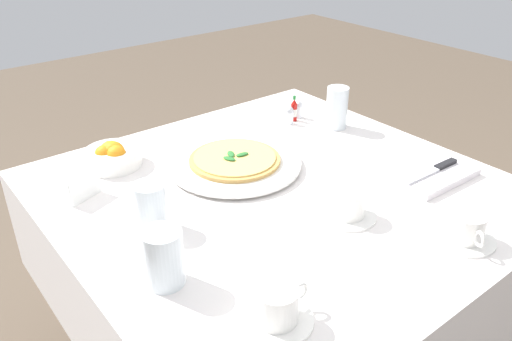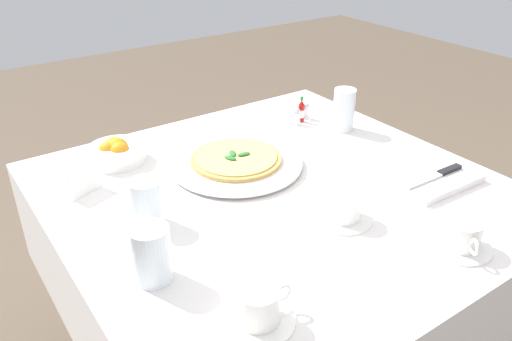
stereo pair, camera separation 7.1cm
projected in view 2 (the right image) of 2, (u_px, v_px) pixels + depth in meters
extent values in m
cube|color=white|center=(277.00, 192.00, 1.28)|extent=(1.04, 1.04, 0.02)
cube|color=white|center=(184.00, 166.00, 1.73)|extent=(1.04, 0.01, 0.28)
cube|color=white|center=(409.00, 186.00, 1.61)|extent=(0.01, 1.04, 0.28)
cube|color=white|center=(81.00, 325.00, 1.10)|extent=(0.01, 1.04, 0.28)
cylinder|color=brown|center=(298.00, 196.00, 1.98)|extent=(0.06, 0.06, 0.71)
cylinder|color=brown|center=(76.00, 280.00, 1.55)|extent=(0.06, 0.06, 0.71)
cylinder|color=brown|center=(501.00, 333.00, 1.36)|extent=(0.06, 0.06, 0.71)
cylinder|color=white|center=(236.00, 165.00, 1.38)|extent=(0.21, 0.21, 0.01)
cylinder|color=white|center=(236.00, 162.00, 1.37)|extent=(0.35, 0.35, 0.01)
cylinder|color=tan|center=(236.00, 159.00, 1.37)|extent=(0.24, 0.24, 0.01)
cylinder|color=#EAC66B|center=(236.00, 157.00, 1.37)|extent=(0.22, 0.22, 0.00)
ellipsoid|color=#2D7533|center=(230.00, 158.00, 1.35)|extent=(0.03, 0.04, 0.01)
ellipsoid|color=#2D7533|center=(232.00, 153.00, 1.37)|extent=(0.03, 0.04, 0.01)
ellipsoid|color=#2D7533|center=(243.00, 154.00, 1.37)|extent=(0.04, 0.02, 0.01)
cylinder|color=white|center=(343.00, 218.00, 1.16)|extent=(0.13, 0.13, 0.01)
cylinder|color=white|center=(344.00, 205.00, 1.14)|extent=(0.08, 0.08, 0.06)
torus|color=white|center=(339.00, 193.00, 1.18)|extent=(0.02, 0.03, 0.03)
cylinder|color=black|center=(345.00, 195.00, 1.13)|extent=(0.07, 0.07, 0.00)
cylinder|color=white|center=(258.00, 320.00, 0.88)|extent=(0.13, 0.13, 0.01)
cylinder|color=white|center=(258.00, 305.00, 0.87)|extent=(0.08, 0.08, 0.06)
torus|color=white|center=(283.00, 293.00, 0.89)|extent=(0.04, 0.01, 0.03)
cylinder|color=black|center=(258.00, 292.00, 0.85)|extent=(0.07, 0.07, 0.00)
cylinder|color=white|center=(460.00, 246.00, 1.07)|extent=(0.13, 0.13, 0.01)
cylinder|color=white|center=(462.00, 233.00, 1.05)|extent=(0.08, 0.08, 0.06)
torus|color=white|center=(474.00, 247.00, 1.01)|extent=(0.02, 0.03, 0.03)
cylinder|color=black|center=(465.00, 223.00, 1.04)|extent=(0.07, 0.07, 0.00)
cylinder|color=white|center=(151.00, 254.00, 0.96)|extent=(0.07, 0.07, 0.11)
cylinder|color=silver|center=(152.00, 259.00, 0.96)|extent=(0.07, 0.07, 0.09)
cylinder|color=white|center=(146.00, 202.00, 1.12)|extent=(0.07, 0.07, 0.10)
cylinder|color=silver|center=(147.00, 211.00, 1.14)|extent=(0.06, 0.06, 0.06)
cylinder|color=white|center=(344.00, 110.00, 1.57)|extent=(0.07, 0.07, 0.13)
cylinder|color=silver|center=(343.00, 115.00, 1.58)|extent=(0.06, 0.06, 0.10)
cube|color=white|center=(436.00, 180.00, 1.30)|extent=(0.22, 0.14, 0.02)
cube|color=silver|center=(423.00, 181.00, 1.27)|extent=(0.12, 0.02, 0.01)
cube|color=black|center=(449.00, 170.00, 1.31)|extent=(0.08, 0.02, 0.01)
cylinder|color=white|center=(117.00, 154.00, 1.40)|extent=(0.15, 0.15, 0.04)
sphere|color=orange|center=(108.00, 150.00, 1.38)|extent=(0.05, 0.05, 0.05)
sphere|color=orange|center=(120.00, 152.00, 1.38)|extent=(0.05, 0.05, 0.05)
sphere|color=orange|center=(117.00, 149.00, 1.39)|extent=(0.06, 0.06, 0.06)
sphere|color=orange|center=(115.00, 149.00, 1.40)|extent=(0.06, 0.06, 0.06)
cylinder|color=#B7140F|center=(301.00, 113.00, 1.64)|extent=(0.02, 0.02, 0.05)
cylinder|color=white|center=(301.00, 113.00, 1.64)|extent=(0.02, 0.02, 0.02)
cone|color=#B7140F|center=(302.00, 103.00, 1.62)|extent=(0.02, 0.02, 0.02)
cylinder|color=#1E722D|center=(302.00, 99.00, 1.61)|extent=(0.01, 0.01, 0.01)
cylinder|color=white|center=(296.00, 119.00, 1.62)|extent=(0.03, 0.03, 0.04)
cylinder|color=white|center=(296.00, 120.00, 1.62)|extent=(0.02, 0.02, 0.03)
sphere|color=silver|center=(296.00, 111.00, 1.61)|extent=(0.02, 0.02, 0.02)
cylinder|color=white|center=(306.00, 113.00, 1.66)|extent=(0.03, 0.03, 0.04)
cylinder|color=#38332D|center=(306.00, 114.00, 1.67)|extent=(0.02, 0.02, 0.03)
sphere|color=silver|center=(306.00, 106.00, 1.65)|extent=(0.02, 0.02, 0.02)
cube|color=white|center=(86.00, 183.00, 1.24)|extent=(0.09, 0.03, 0.06)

